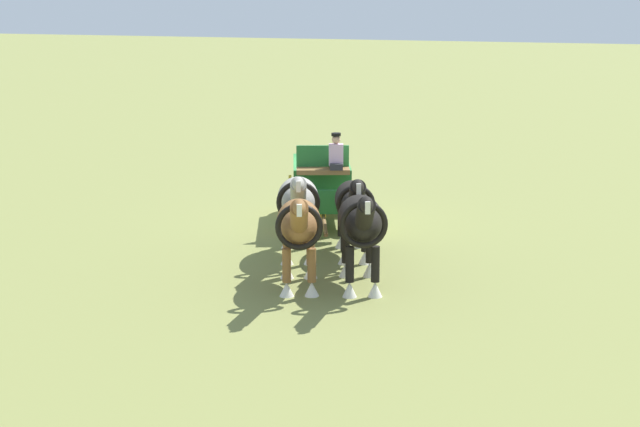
{
  "coord_description": "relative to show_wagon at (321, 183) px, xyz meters",
  "views": [
    {
      "loc": [
        24.95,
        9.8,
        6.09
      ],
      "look_at": [
        4.1,
        1.58,
        1.2
      ],
      "focal_mm": 56.26,
      "sensor_mm": 36.0,
      "label": 1
    }
  ],
  "objects": [
    {
      "name": "ground_plane",
      "position": [
        -0.13,
        -0.06,
        -1.13
      ],
      "size": [
        220.0,
        220.0,
        0.0
      ],
      "primitive_type": "plane",
      "color": "olive"
    },
    {
      "name": "show_wagon",
      "position": [
        0.0,
        0.0,
        0.0
      ],
      "size": [
        5.64,
        3.11,
        2.69
      ],
      "color": "#236B2D",
      "rests_on": "ground"
    },
    {
      "name": "draft_horse_rear_near",
      "position": [
        3.1,
        2.02,
        0.17
      ],
      "size": [
        3.08,
        1.74,
        2.16
      ],
      "color": "black",
      "rests_on": "ground"
    },
    {
      "name": "draft_horse_rear_off",
      "position": [
        3.59,
        0.82,
        0.23
      ],
      "size": [
        3.09,
        1.78,
        2.23
      ],
      "color": "#9E998E",
      "rests_on": "ground"
    },
    {
      "name": "draft_horse_lead_near",
      "position": [
        5.47,
        3.03,
        0.29
      ],
      "size": [
        3.09,
        1.77,
        2.3
      ],
      "color": "black",
      "rests_on": "ground"
    },
    {
      "name": "draft_horse_lead_off",
      "position": [
        5.98,
        1.84,
        0.23
      ],
      "size": [
        2.87,
        1.68,
        2.23
      ],
      "color": "brown",
      "rests_on": "ground"
    }
  ]
}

